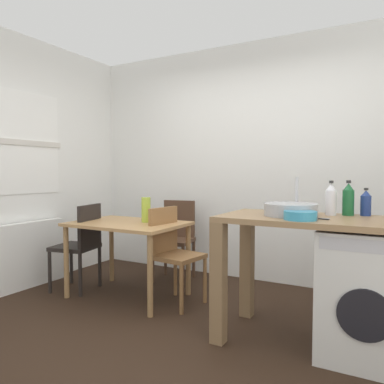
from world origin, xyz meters
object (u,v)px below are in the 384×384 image
Objects in this scene: chair_person_seat at (81,242)px; bottle_tall_green at (331,200)px; bottle_squat_brown at (348,200)px; bottle_clear_small at (366,203)px; chair_opposite at (172,249)px; mixing_bowl at (300,215)px; chair_spare_by_wall at (176,235)px; washing_machine at (369,294)px; vase at (146,210)px; dining_table at (128,232)px.

chair_person_seat is 3.54× the size of bottle_tall_green.
bottle_clear_small is (0.11, 0.04, -0.02)m from bottle_squat_brown.
chair_opposite is 1.44m from mixing_bowl.
bottle_tall_green reaches higher than bottle_clear_small.
chair_opposite is 1.52m from bottle_tall_green.
bottle_squat_brown is at bearing 96.36° from chair_opposite.
chair_spare_by_wall is 2.05m from bottle_tall_green.
vase reaches higher than washing_machine.
chair_person_seat is 4.46× the size of bottle_clear_small.
bottle_tall_green is at bearing 146.79° from washing_machine.
chair_spare_by_wall is at bearing -47.83° from chair_person_seat.
bottle_tall_green is (2.45, 0.07, 0.53)m from chair_person_seat.
dining_table is 2.16m from bottle_clear_small.
bottle_clear_small is at bearing -98.08° from chair_person_seat.
mixing_bowl is at bearing 135.14° from chair_spare_by_wall.
chair_person_seat is at bearing 43.61° from chair_spare_by_wall.
dining_table is at bearing 167.29° from mixing_bowl.
bottle_clear_small is 0.59m from mixing_bowl.
chair_spare_by_wall is 0.76m from vase.
bottle_tall_green is 0.24m from bottle_clear_small.
chair_spare_by_wall is at bearing 155.00° from washing_machine.
chair_opposite is 0.81m from chair_spare_by_wall.
chair_opposite is at bearing 7.16° from dining_table.
chair_opposite is at bearing -93.31° from chair_person_seat.
chair_person_seat is 4.18× the size of mixing_bowl.
mixing_bowl reaches higher than washing_machine.
vase is (-1.86, 0.07, -0.17)m from bottle_squat_brown.
bottle_squat_brown reaches higher than chair_person_seat.
chair_opposite is 0.48m from vase.
dining_table is 4.29× the size of bottle_squat_brown.
chair_person_seat is 2.50m from bottle_tall_green.
chair_spare_by_wall is at bearing -143.82° from chair_opposite.
chair_person_seat is 1.05× the size of washing_machine.
washing_machine is 3.48× the size of vase.
dining_table is 1.84m from mixing_bowl.
chair_opposite is at bearing 178.78° from bottle_squat_brown.
chair_person_seat is 2.73m from washing_machine.
mixing_bowl reaches higher than chair_opposite.
chair_spare_by_wall is at bearing 83.57° from dining_table.
chair_spare_by_wall is 4.18× the size of mixing_bowl.
dining_table is at bearing -146.31° from vase.
chair_opposite is 1.73m from bottle_clear_small.
bottle_squat_brown reaches higher than mixing_bowl.
bottle_squat_brown is at bearing 59.81° from mixing_bowl.
washing_machine is 0.69m from bottle_tall_green.
chair_opposite is 4.18× the size of mixing_bowl.
chair_spare_by_wall is at bearing 156.37° from bottle_tall_green.
dining_table is 1.28× the size of washing_machine.
chair_spare_by_wall is at bearing 145.08° from mixing_bowl.
chair_spare_by_wall is 2.09m from mixing_bowl.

